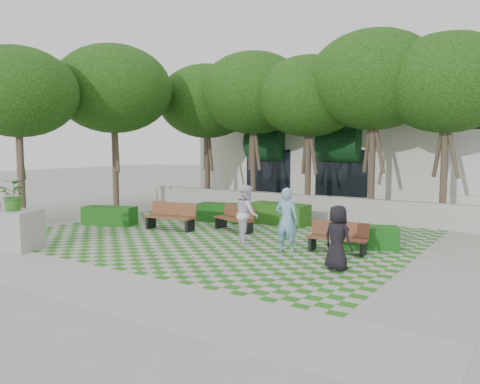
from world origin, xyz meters
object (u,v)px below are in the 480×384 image
Objects in this scene: hedge_midright at (280,214)px; person_dark at (337,238)px; hedge_east at (365,237)px; bench_mid at (235,219)px; person_white at (247,214)px; bench_east at (338,238)px; hedge_west at (110,216)px; bench_west at (171,217)px; planter_front at (16,222)px; person_blue at (287,220)px; hedge_midleft at (224,213)px.

person_dark is (4.23, -4.94, 0.37)m from hedge_midright.
person_dark is at bearing -84.92° from hedge_east.
person_white is at bearing -26.47° from bench_mid.
bench_east is 8.68m from hedge_west.
planter_front reaches higher than bench_west.
person_blue is (2.38, -3.96, 0.50)m from hedge_midright.
bench_east is 0.93× the size of bench_mid.
hedge_midright is (0.59, 2.05, -0.03)m from bench_mid.
bench_west is at bearing -129.74° from hedge_midright.
bench_mid reaches higher than hedge_west.
bench_east is at bearing 2.24° from hedge_west.
bench_west is at bearing 42.97° from person_white.
person_white is (0.75, -3.41, 0.48)m from hedge_midright.
bench_west is at bearing 73.54° from planter_front.
planter_front reaches higher than person_blue.
person_white is (2.81, -2.74, 0.52)m from hedge_midleft.
person_dark reaches higher than hedge_midleft.
person_dark is at bearing -24.24° from bench_west.
hedge_east is (0.43, 0.97, -0.09)m from bench_east.
bench_east is at bearing -24.53° from hedge_midleft.
bench_west is at bearing 10.74° from hedge_west.
bench_east is at bearing -113.91° from hedge_east.
planter_front is at bearing -74.97° from hedge_west.
bench_east is 0.92× the size of person_blue.
planter_front reaches higher than hedge_midright.
hedge_west is at bearing 8.26° from person_dark.
hedge_midright is (-3.99, 2.25, 0.07)m from hedge_east.
planter_front is (-7.95, -5.59, 0.49)m from hedge_east.
person_blue is (6.35, 3.89, 0.08)m from planter_front.
bench_west is 2.61m from hedge_west.
bench_east is at bearing 2.98° from bench_mid.
bench_west is 4.98m from planter_front.
planter_front is 1.11× the size of person_blue.
person_blue is at bearing -152.87° from bench_east.
planter_front reaches higher than bench_east.
planter_front is (-1.91, -7.18, 0.45)m from hedge_midleft.
planter_front reaches higher than bench_mid.
bench_east is 0.85× the size of hedge_west.
hedge_midright is 6.51m from person_dark.
bench_east reaches higher than hedge_midleft.
hedge_midleft is (0.50, 2.41, -0.11)m from bench_west.
hedge_west is at bearing 105.03° from planter_front.
hedge_midleft is 1.03× the size of hedge_west.
bench_east is 0.87× the size of bench_west.
person_blue is 1.72m from person_white.
bench_west is at bearing -101.79° from hedge_midleft.
bench_west is 6.60m from hedge_east.
person_dark is at bearing -155.21° from person_white.
bench_mid is (-4.15, 1.17, 0.02)m from bench_east.
person_dark is 3.80m from person_white.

